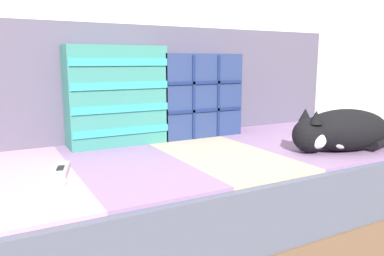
{
  "coord_description": "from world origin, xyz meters",
  "views": [
    {
      "loc": [
        -0.55,
        -1.09,
        0.7
      ],
      "look_at": [
        0.06,
        0.02,
        0.47
      ],
      "focal_mm": 35.0,
      "sensor_mm": 36.0,
      "label": 1
    }
  ],
  "objects_px": {
    "throw_pillow_striped": "(116,96)",
    "sleeping_cat": "(339,131)",
    "couch": "(168,203)",
    "game_remote_far": "(61,171)",
    "throw_pillow_quilted": "(199,95)"
  },
  "relations": [
    {
      "from": "sleeping_cat",
      "to": "throw_pillow_striped",
      "type": "bearing_deg",
      "value": 143.38
    },
    {
      "from": "throw_pillow_striped",
      "to": "sleeping_cat",
      "type": "relative_size",
      "value": 0.92
    },
    {
      "from": "throw_pillow_quilted",
      "to": "game_remote_far",
      "type": "height_order",
      "value": "throw_pillow_quilted"
    },
    {
      "from": "sleeping_cat",
      "to": "game_remote_far",
      "type": "relative_size",
      "value": 2.18
    },
    {
      "from": "throw_pillow_striped",
      "to": "game_remote_far",
      "type": "bearing_deg",
      "value": -131.08
    },
    {
      "from": "couch",
      "to": "throw_pillow_striped",
      "type": "xyz_separation_m",
      "value": [
        -0.11,
        0.24,
        0.38
      ]
    },
    {
      "from": "couch",
      "to": "sleeping_cat",
      "type": "height_order",
      "value": "sleeping_cat"
    },
    {
      "from": "couch",
      "to": "game_remote_far",
      "type": "bearing_deg",
      "value": -168.69
    },
    {
      "from": "couch",
      "to": "game_remote_far",
      "type": "height_order",
      "value": "game_remote_far"
    },
    {
      "from": "throw_pillow_striped",
      "to": "sleeping_cat",
      "type": "height_order",
      "value": "throw_pillow_striped"
    },
    {
      "from": "throw_pillow_striped",
      "to": "sleeping_cat",
      "type": "xyz_separation_m",
      "value": [
        0.68,
        -0.5,
        -0.12
      ]
    },
    {
      "from": "couch",
      "to": "sleeping_cat",
      "type": "distance_m",
      "value": 0.68
    },
    {
      "from": "sleeping_cat",
      "to": "couch",
      "type": "bearing_deg",
      "value": 154.96
    },
    {
      "from": "couch",
      "to": "sleeping_cat",
      "type": "relative_size",
      "value": 5.14
    },
    {
      "from": "throw_pillow_quilted",
      "to": "throw_pillow_striped",
      "type": "distance_m",
      "value": 0.37
    }
  ]
}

